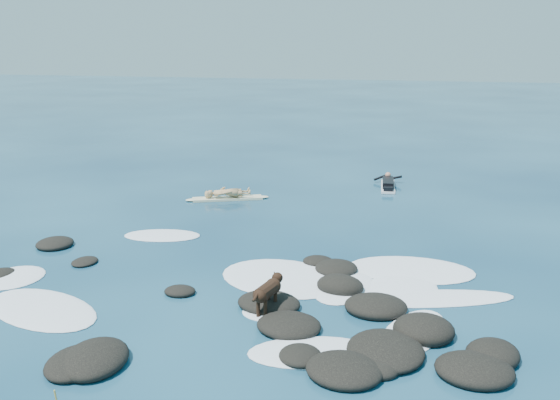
# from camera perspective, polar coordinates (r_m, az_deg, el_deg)

# --- Properties ---
(ground) EXTENTS (160.00, 160.00, 0.00)m
(ground) POSITION_cam_1_polar(r_m,az_deg,el_deg) (15.28, -6.93, -6.66)
(ground) COLOR #0A2642
(ground) RESTS_ON ground
(reef_rocks) EXTENTS (14.66, 7.18, 0.50)m
(reef_rocks) POSITION_cam_1_polar(r_m,az_deg,el_deg) (12.45, -0.91, -11.10)
(reef_rocks) COLOR black
(reef_rocks) RESTS_ON ground
(breaking_foam) EXTENTS (15.25, 7.49, 0.12)m
(breaking_foam) POSITION_cam_1_polar(r_m,az_deg,el_deg) (14.34, -1.95, -7.95)
(breaking_foam) COLOR white
(breaking_foam) RESTS_ON ground
(standing_surfer_rig) EXTENTS (2.80, 1.48, 1.68)m
(standing_surfer_rig) POSITION_cam_1_polar(r_m,az_deg,el_deg) (22.00, -4.86, 1.70)
(standing_surfer_rig) COLOR beige
(standing_surfer_rig) RESTS_ON ground
(paddling_surfer_rig) EXTENTS (1.12, 2.52, 0.43)m
(paddling_surfer_rig) POSITION_cam_1_polar(r_m,az_deg,el_deg) (24.27, 9.85, 1.48)
(paddling_surfer_rig) COLOR silver
(paddling_surfer_rig) RESTS_ON ground
(dog) EXTENTS (0.48, 1.25, 0.80)m
(dog) POSITION_cam_1_polar(r_m,az_deg,el_deg) (12.81, -1.07, -8.22)
(dog) COLOR black
(dog) RESTS_ON ground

